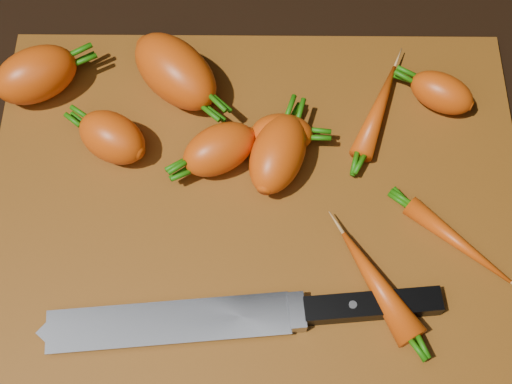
{
  "coord_description": "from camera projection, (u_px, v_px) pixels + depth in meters",
  "views": [
    {
      "loc": [
        0.0,
        -0.27,
        0.61
      ],
      "look_at": [
        0.0,
        0.01,
        0.03
      ],
      "focal_mm": 50.0,
      "sensor_mm": 36.0,
      "label": 1
    }
  ],
  "objects": [
    {
      "name": "carrot_3",
      "position": [
        278.0,
        154.0,
        0.65
      ],
      "size": [
        0.07,
        0.09,
        0.05
      ],
      "primitive_type": "ellipsoid",
      "rotation": [
        0.0,
        0.0,
        1.24
      ],
      "color": "#E24F0D",
      "rests_on": "cutting_board"
    },
    {
      "name": "carrot_2",
      "position": [
        175.0,
        71.0,
        0.69
      ],
      "size": [
        0.11,
        0.11,
        0.06
      ],
      "primitive_type": "ellipsoid",
      "rotation": [
        0.0,
        0.0,
        -0.8
      ],
      "color": "#E24F0D",
      "rests_on": "cutting_board"
    },
    {
      "name": "carrot_7",
      "position": [
        378.0,
        110.0,
        0.69
      ],
      "size": [
        0.06,
        0.11,
        0.02
      ],
      "primitive_type": "ellipsoid",
      "rotation": [
        0.0,
        0.0,
        1.2
      ],
      "color": "#E24F0D",
      "rests_on": "cutting_board"
    },
    {
      "name": "cutting_board",
      "position": [
        256.0,
        213.0,
        0.66
      ],
      "size": [
        0.5,
        0.4,
        0.01
      ],
      "primitive_type": "cube",
      "color": "brown",
      "rests_on": "ground"
    },
    {
      "name": "carrot_8",
      "position": [
        459.0,
        243.0,
        0.63
      ],
      "size": [
        0.09,
        0.09,
        0.02
      ],
      "primitive_type": "ellipsoid",
      "rotation": [
        0.0,
        0.0,
        -0.73
      ],
      "color": "#E24F0D",
      "rests_on": "cutting_board"
    },
    {
      "name": "carrot_5",
      "position": [
        282.0,
        134.0,
        0.67
      ],
      "size": [
        0.06,
        0.04,
        0.04
      ],
      "primitive_type": "ellipsoid",
      "rotation": [
        0.0,
        0.0,
        -0.06
      ],
      "color": "#E24F0D",
      "rests_on": "cutting_board"
    },
    {
      "name": "carrot_0",
      "position": [
        36.0,
        75.0,
        0.69
      ],
      "size": [
        0.1,
        0.09,
        0.05
      ],
      "primitive_type": "ellipsoid",
      "rotation": [
        0.0,
        0.0,
        0.51
      ],
      "color": "#E24F0D",
      "rests_on": "cutting_board"
    },
    {
      "name": "carrot_9",
      "position": [
        377.0,
        284.0,
        0.61
      ],
      "size": [
        0.08,
        0.11,
        0.03
      ],
      "primitive_type": "ellipsoid",
      "rotation": [
        0.0,
        0.0,
        2.09
      ],
      "color": "#E24F0D",
      "rests_on": "cutting_board"
    },
    {
      "name": "carrot_4",
      "position": [
        219.0,
        149.0,
        0.66
      ],
      "size": [
        0.08,
        0.08,
        0.04
      ],
      "primitive_type": "ellipsoid",
      "rotation": [
        0.0,
        0.0,
        3.67
      ],
      "color": "#E24F0D",
      "rests_on": "cutting_board"
    },
    {
      "name": "knife",
      "position": [
        193.0,
        321.0,
        0.6
      ],
      "size": [
        0.34,
        0.06,
        0.02
      ],
      "rotation": [
        0.0,
        0.0,
        0.09
      ],
      "color": "gray",
      "rests_on": "cutting_board"
    },
    {
      "name": "carrot_1",
      "position": [
        112.0,
        137.0,
        0.66
      ],
      "size": [
        0.08,
        0.07,
        0.05
      ],
      "primitive_type": "ellipsoid",
      "rotation": [
        0.0,
        0.0,
        2.6
      ],
      "color": "#E24F0D",
      "rests_on": "cutting_board"
    },
    {
      "name": "carrot_6",
      "position": [
        442.0,
        93.0,
        0.69
      ],
      "size": [
        0.07,
        0.06,
        0.04
      ],
      "primitive_type": "ellipsoid",
      "rotation": [
        0.0,
        0.0,
        2.63
      ],
      "color": "#E24F0D",
      "rests_on": "cutting_board"
    },
    {
      "name": "ground",
      "position": [
        256.0,
        218.0,
        0.67
      ],
      "size": [
        2.0,
        2.0,
        0.01
      ],
      "primitive_type": "cube",
      "color": "black"
    }
  ]
}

